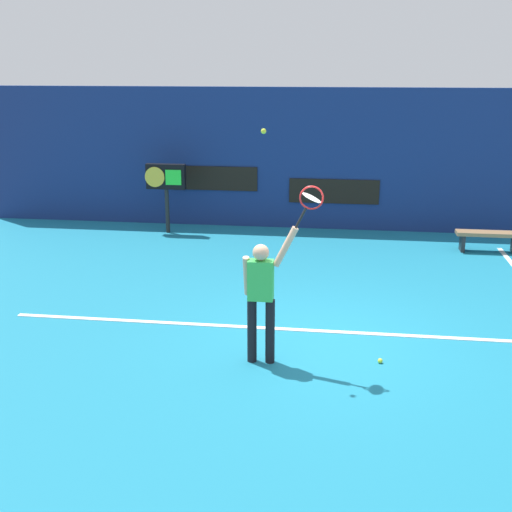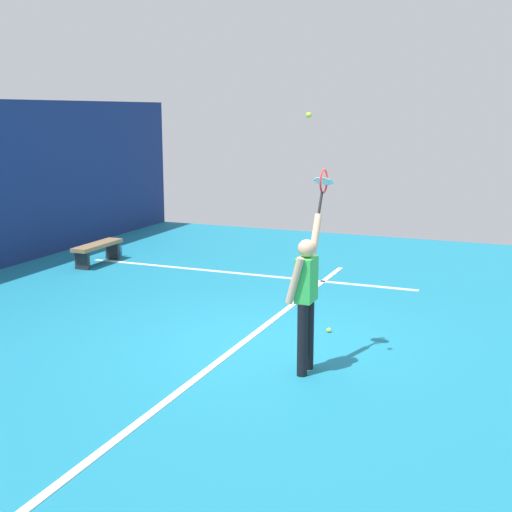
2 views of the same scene
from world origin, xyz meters
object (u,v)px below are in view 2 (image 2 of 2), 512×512
(tennis_player, at_px, (306,294))
(spare_ball, at_px, (329,330))
(court_bench, at_px, (98,249))
(tennis_racket, at_px, (323,184))
(water_bottle, at_px, (120,251))
(tennis_ball, at_px, (309,115))

(tennis_player, bearing_deg, spare_ball, 5.90)
(court_bench, bearing_deg, tennis_player, -125.08)
(tennis_racket, bearing_deg, spare_ball, 9.74)
(tennis_racket, xyz_separation_m, court_bench, (3.62, 6.05, -1.96))
(tennis_racket, bearing_deg, tennis_player, 179.61)
(spare_ball, bearing_deg, water_bottle, 59.47)
(tennis_player, height_order, water_bottle, tennis_player)
(tennis_ball, xyz_separation_m, court_bench, (4.22, 6.04, -2.82))
(tennis_player, distance_m, water_bottle, 7.96)
(tennis_racket, bearing_deg, tennis_ball, 178.96)
(spare_ball, bearing_deg, tennis_player, -174.10)
(tennis_racket, height_order, water_bottle, tennis_racket)
(tennis_player, xyz_separation_m, tennis_ball, (0.02, 0.01, 2.15))
(tennis_ball, bearing_deg, tennis_racket, -1.04)
(tennis_ball, relative_size, spare_ball, 1.00)
(tennis_player, bearing_deg, tennis_ball, 17.22)
(spare_ball, bearing_deg, tennis_racket, -170.26)
(court_bench, bearing_deg, tennis_ball, -124.97)
(tennis_player, distance_m, spare_ball, 1.91)
(tennis_player, distance_m, tennis_ball, 2.15)
(water_bottle, relative_size, spare_ball, 3.53)
(water_bottle, bearing_deg, tennis_player, -130.16)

